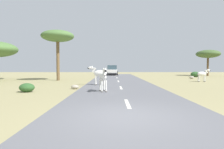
{
  "coord_description": "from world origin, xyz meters",
  "views": [
    {
      "loc": [
        -0.43,
        -6.21,
        1.68
      ],
      "look_at": [
        -0.35,
        9.81,
        0.96
      ],
      "focal_mm": 30.75,
      "sensor_mm": 36.0,
      "label": 1
    }
  ],
  "objects_px": {
    "bush_0": "(26,88)",
    "bush_2": "(194,74)",
    "zebra_2": "(201,74)",
    "tree_1": "(207,54)",
    "tree_0": "(57,37)",
    "rock_0": "(74,87)",
    "rock_1": "(191,77)",
    "zebra_0": "(102,77)",
    "car_0": "(111,70)",
    "zebra_3": "(98,73)"
  },
  "relations": [
    {
      "from": "tree_0",
      "to": "bush_2",
      "type": "distance_m",
      "value": 20.49
    },
    {
      "from": "zebra_2",
      "to": "rock_0",
      "type": "relative_size",
      "value": 2.65
    },
    {
      "from": "tree_0",
      "to": "bush_0",
      "type": "bearing_deg",
      "value": -85.69
    },
    {
      "from": "zebra_2",
      "to": "tree_1",
      "type": "height_order",
      "value": "tree_1"
    },
    {
      "from": "bush_0",
      "to": "bush_2",
      "type": "xyz_separation_m",
      "value": [
        18.03,
        16.61,
        0.12
      ]
    },
    {
      "from": "zebra_2",
      "to": "tree_1",
      "type": "relative_size",
      "value": 0.34
    },
    {
      "from": "zebra_0",
      "to": "tree_1",
      "type": "xyz_separation_m",
      "value": [
        16.63,
        20.03,
        2.67
      ]
    },
    {
      "from": "zebra_2",
      "to": "zebra_3",
      "type": "xyz_separation_m",
      "value": [
        -10.67,
        -3.88,
        0.21
      ]
    },
    {
      "from": "zebra_2",
      "to": "zebra_3",
      "type": "height_order",
      "value": "zebra_3"
    },
    {
      "from": "bush_0",
      "to": "tree_1",
      "type": "bearing_deg",
      "value": 42.7
    },
    {
      "from": "bush_0",
      "to": "bush_2",
      "type": "height_order",
      "value": "bush_2"
    },
    {
      "from": "zebra_0",
      "to": "bush_2",
      "type": "relative_size",
      "value": 1.21
    },
    {
      "from": "car_0",
      "to": "rock_1",
      "type": "bearing_deg",
      "value": 138.27
    },
    {
      "from": "rock_0",
      "to": "rock_1",
      "type": "relative_size",
      "value": 0.94
    },
    {
      "from": "bush_2",
      "to": "car_0",
      "type": "bearing_deg",
      "value": 156.24
    },
    {
      "from": "tree_0",
      "to": "rock_1",
      "type": "distance_m",
      "value": 17.45
    },
    {
      "from": "tree_0",
      "to": "rock_0",
      "type": "xyz_separation_m",
      "value": [
        3.51,
        -8.18,
        -4.84
      ]
    },
    {
      "from": "car_0",
      "to": "rock_0",
      "type": "bearing_deg",
      "value": 83.67
    },
    {
      "from": "zebra_3",
      "to": "tree_0",
      "type": "distance_m",
      "value": 8.65
    },
    {
      "from": "zebra_2",
      "to": "rock_0",
      "type": "distance_m",
      "value": 13.81
    },
    {
      "from": "tree_0",
      "to": "car_0",
      "type": "bearing_deg",
      "value": 63.16
    },
    {
      "from": "zebra_2",
      "to": "bush_2",
      "type": "xyz_separation_m",
      "value": [
        2.99,
        8.68,
        -0.42
      ]
    },
    {
      "from": "zebra_3",
      "to": "bush_0",
      "type": "relative_size",
      "value": 1.83
    },
    {
      "from": "car_0",
      "to": "tree_1",
      "type": "height_order",
      "value": "tree_1"
    },
    {
      "from": "zebra_2",
      "to": "bush_0",
      "type": "distance_m",
      "value": 17.01
    },
    {
      "from": "bush_0",
      "to": "zebra_3",
      "type": "bearing_deg",
      "value": 42.84
    },
    {
      "from": "zebra_2",
      "to": "zebra_3",
      "type": "bearing_deg",
      "value": -70.7
    },
    {
      "from": "tree_1",
      "to": "zebra_3",
      "type": "bearing_deg",
      "value": -137.33
    },
    {
      "from": "tree_1",
      "to": "bush_2",
      "type": "height_order",
      "value": "tree_1"
    },
    {
      "from": "zebra_3",
      "to": "tree_0",
      "type": "bearing_deg",
      "value": 45.97
    },
    {
      "from": "rock_1",
      "to": "zebra_2",
      "type": "bearing_deg",
      "value": -99.65
    },
    {
      "from": "rock_0",
      "to": "zebra_2",
      "type": "bearing_deg",
      "value": 27.26
    },
    {
      "from": "zebra_3",
      "to": "car_0",
      "type": "height_order",
      "value": "car_0"
    },
    {
      "from": "bush_0",
      "to": "bush_2",
      "type": "distance_m",
      "value": 24.51
    },
    {
      "from": "rock_0",
      "to": "rock_1",
      "type": "bearing_deg",
      "value": 39.87
    },
    {
      "from": "zebra_0",
      "to": "rock_1",
      "type": "distance_m",
      "value": 16.72
    },
    {
      "from": "zebra_0",
      "to": "rock_1",
      "type": "height_order",
      "value": "zebra_0"
    },
    {
      "from": "zebra_3",
      "to": "tree_1",
      "type": "xyz_separation_m",
      "value": [
        17.17,
        15.83,
        2.61
      ]
    },
    {
      "from": "car_0",
      "to": "bush_0",
      "type": "height_order",
      "value": "car_0"
    },
    {
      "from": "tree_0",
      "to": "tree_1",
      "type": "distance_m",
      "value": 24.49
    },
    {
      "from": "tree_0",
      "to": "rock_1",
      "type": "height_order",
      "value": "tree_0"
    },
    {
      "from": "tree_0",
      "to": "rock_0",
      "type": "height_order",
      "value": "tree_0"
    },
    {
      "from": "tree_1",
      "to": "car_0",
      "type": "bearing_deg",
      "value": 172.04
    },
    {
      "from": "zebra_2",
      "to": "rock_0",
      "type": "height_order",
      "value": "zebra_2"
    },
    {
      "from": "car_0",
      "to": "rock_1",
      "type": "relative_size",
      "value": 7.43
    },
    {
      "from": "tree_0",
      "to": "rock_0",
      "type": "relative_size",
      "value": 10.39
    },
    {
      "from": "rock_0",
      "to": "bush_0",
      "type": "bearing_deg",
      "value": -149.75
    },
    {
      "from": "tree_1",
      "to": "rock_1",
      "type": "distance_m",
      "value": 9.95
    },
    {
      "from": "tree_0",
      "to": "bush_2",
      "type": "height_order",
      "value": "tree_0"
    },
    {
      "from": "zebra_2",
      "to": "car_0",
      "type": "height_order",
      "value": "car_0"
    }
  ]
}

